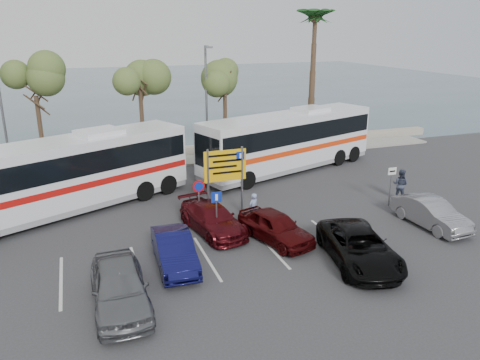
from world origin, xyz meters
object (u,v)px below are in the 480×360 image
object	(u,v)px
street_lamp_right	(207,98)
pedestrian_near	(253,208)
car_blue	(174,250)
pedestrian_far	(400,185)
direction_sign	(225,171)
car_silver_b	(431,213)
car_red	(275,227)
street_lamp_left	(2,108)
suv_black	(359,247)
coach_bus_left	(68,177)
car_maroon	(212,219)
car_silver_a	(120,287)
coach_bus_right	(288,143)

from	to	relation	value
street_lamp_right	pedestrian_near	bearing A→B (deg)	-94.89
car_blue	pedestrian_far	world-z (taller)	pedestrian_far
direction_sign	pedestrian_near	world-z (taller)	direction_sign
car_silver_b	pedestrian_near	bearing A→B (deg)	154.47
pedestrian_near	car_silver_b	bearing A→B (deg)	132.42
car_red	pedestrian_near	world-z (taller)	pedestrian_near
street_lamp_left	suv_black	size ratio (longest dim) A/B	1.57
pedestrian_far	street_lamp_right	bearing A→B (deg)	-0.37
coach_bus_left	car_maroon	world-z (taller)	coach_bus_left
street_lamp_left	car_silver_a	size ratio (longest dim) A/B	1.73
street_lamp_left	direction_sign	size ratio (longest dim) A/B	2.23
direction_sign	street_lamp_left	bearing A→B (deg)	136.83
coach_bus_right	pedestrian_far	bearing A→B (deg)	-64.44
car_blue	car_red	bearing A→B (deg)	11.20
car_blue	car_silver_b	xyz separation A→B (m)	(12.60, -0.29, 0.01)
coach_bus_left	coach_bus_right	size ratio (longest dim) A/B	0.98
car_maroon	street_lamp_left	bearing A→B (deg)	117.81
car_maroon	direction_sign	bearing A→B (deg)	43.26
suv_black	pedestrian_near	distance (m)	5.93
car_maroon	suv_black	xyz separation A→B (m)	(4.80, -5.00, 0.05)
street_lamp_right	car_silver_b	bearing A→B (deg)	-64.95
direction_sign	car_red	distance (m)	4.19
car_silver_a	car_blue	world-z (taller)	car_silver_a
coach_bus_left	pedestrian_near	bearing A→B (deg)	-28.80
car_maroon	street_lamp_right	bearing A→B (deg)	63.70
car_maroon	car_red	bearing A→B (deg)	-50.14
street_lamp_left	suv_black	distance (m)	22.76
suv_black	car_red	bearing A→B (deg)	139.65
coach_bus_left	car_maroon	xyz separation A→B (m)	(6.30, -5.00, -1.25)
car_maroon	car_silver_a	bearing A→B (deg)	-145.22
direction_sign	car_silver_a	xyz separation A→B (m)	(-6.00, -6.70, -1.64)
street_lamp_left	car_maroon	bearing A→B (deg)	-50.81
street_lamp_left	pedestrian_far	world-z (taller)	street_lamp_left
coach_bus_left	suv_black	xyz separation A→B (m)	(11.10, -10.00, -1.20)
coach_bus_left	suv_black	distance (m)	14.99
street_lamp_right	car_maroon	world-z (taller)	street_lamp_right
coach_bus_left	pedestrian_near	size ratio (longest dim) A/B	8.45
suv_black	car_maroon	bearing A→B (deg)	145.50
car_red	car_silver_a	bearing A→B (deg)	-174.16
coach_bus_right	pedestrian_near	size ratio (longest dim) A/B	8.62
coach_bus_left	car_silver_a	distance (m)	10.17
street_lamp_left	car_silver_a	bearing A→B (deg)	-73.63
direction_sign	coach_bus_left	bearing A→B (deg)	156.24
car_silver_a	pedestrian_far	world-z (taller)	pedestrian_far
coach_bus_left	pedestrian_far	xyz separation A→B (m)	(17.50, -4.32, -1.02)
street_lamp_left	car_red	bearing A→B (deg)	-48.82
suv_black	coach_bus_right	bearing A→B (deg)	89.09
suv_black	car_silver_b	world-z (taller)	suv_black
coach_bus_left	suv_black	bearing A→B (deg)	-42.02
street_lamp_right	coach_bus_right	bearing A→B (deg)	-41.77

